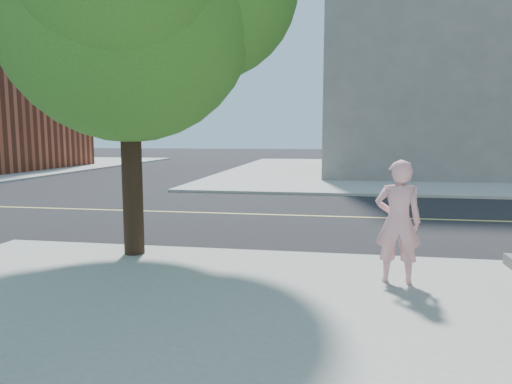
# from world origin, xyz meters

# --- Properties ---
(ground) EXTENTS (140.00, 140.00, 0.00)m
(ground) POSITION_xyz_m (0.00, 0.00, 0.00)
(ground) COLOR black
(ground) RESTS_ON ground
(road_ew) EXTENTS (140.00, 9.00, 0.01)m
(road_ew) POSITION_xyz_m (0.00, 4.50, 0.01)
(road_ew) COLOR black
(road_ew) RESTS_ON ground
(sidewalk_ne) EXTENTS (29.00, 25.00, 0.12)m
(sidewalk_ne) POSITION_xyz_m (13.50, 21.50, 0.06)
(sidewalk_ne) COLOR #9B9B93
(sidewalk_ne) RESTS_ON ground
(filler_ne) EXTENTS (18.00, 16.00, 14.00)m
(filler_ne) POSITION_xyz_m (14.00, 22.00, 7.12)
(filler_ne) COLOR slate
(filler_ne) RESTS_ON sidewalk_ne
(man_on_phone) EXTENTS (0.69, 0.48, 1.81)m
(man_on_phone) POSITION_xyz_m (6.48, -1.52, 1.03)
(man_on_phone) COLOR #EFA4AB
(man_on_phone) RESTS_ON sidewalk_se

